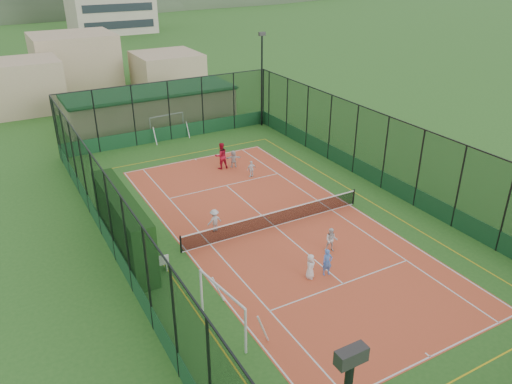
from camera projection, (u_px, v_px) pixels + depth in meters
ground at (275, 226)px, 29.01m from camera, size 300.00×300.00×0.00m
court_slab at (275, 226)px, 29.01m from camera, size 11.17×23.97×0.01m
tennis_net at (275, 218)px, 28.78m from camera, size 11.67×0.12×1.06m
perimeter_fence at (275, 187)px, 27.92m from camera, size 18.12×34.12×5.00m
floodlight_ne at (262, 80)px, 44.03m from camera, size 0.60×0.26×8.25m
clubhouse at (151, 107)px, 45.61m from camera, size 15.20×7.20×3.15m
distant_hills at (12, 5)px, 146.91m from camera, size 200.00×60.00×24.00m
hedge_left at (124, 225)px, 25.75m from camera, size 1.15×7.66×3.35m
white_bench at (150, 265)px, 24.58m from camera, size 1.82×0.65×1.00m
futsal_goal_near at (222, 310)px, 20.58m from camera, size 3.47×1.45×2.17m
futsal_goal_far at (167, 127)px, 42.27m from camera, size 3.20×1.20×2.02m
child_near_left at (310, 266)px, 24.16m from camera, size 0.75×0.73×1.30m
child_near_mid at (327, 262)px, 24.38m from camera, size 0.56×0.42×1.41m
child_near_right at (331, 240)px, 26.33m from camera, size 0.83×0.81×1.35m
child_far_left at (215, 220)px, 28.22m from camera, size 0.91×0.57×1.36m
child_far_right at (251, 169)px, 35.08m from camera, size 0.72×0.33×1.21m
child_far_back at (233, 159)px, 36.68m from camera, size 1.24×0.71×1.28m
coach at (221, 156)px, 36.31m from camera, size 1.00×0.80×1.98m
tennis_balls at (271, 213)px, 30.38m from camera, size 6.28×1.27×0.07m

